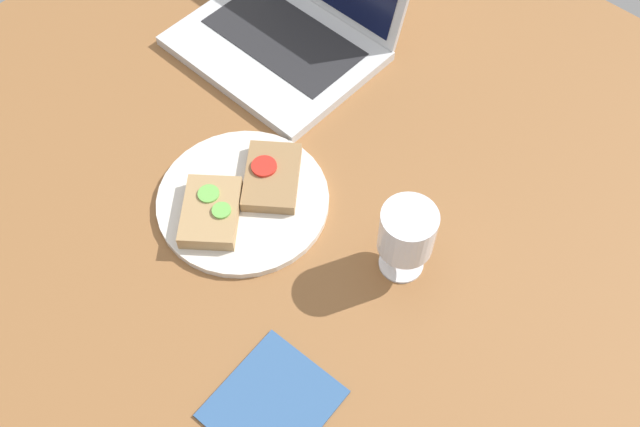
{
  "coord_description": "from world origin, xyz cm",
  "views": [
    {
      "loc": [
        41.32,
        -40.22,
        90.53
      ],
      "look_at": [
        5.3,
        -1.27,
        8.0
      ],
      "focal_mm": 40.0,
      "sensor_mm": 36.0,
      "label": 1
    }
  ],
  "objects": [
    {
      "name": "wine_glass",
      "position": [
        17.11,
        2.63,
        11.25
      ],
      "size": [
        7.53,
        7.53,
        12.37
      ],
      "color": "white",
      "rests_on": "wooden_table"
    },
    {
      "name": "laptop",
      "position": [
        -24.9,
        24.12,
        6.64
      ],
      "size": [
        32.33,
        30.07,
        20.09
      ],
      "color": "silver",
      "rests_on": "wooden_table"
    },
    {
      "name": "wooden_table",
      "position": [
        0.0,
        0.0,
        1.5
      ],
      "size": [
        140.0,
        140.0,
        3.0
      ],
      "primitive_type": "cube",
      "color": "brown",
      "rests_on": "ground"
    },
    {
      "name": "plate",
      "position": [
        -6.5,
        -5.17,
        3.59
      ],
      "size": [
        25.32,
        25.32,
        1.18
      ],
      "primitive_type": "cylinder",
      "color": "silver",
      "rests_on": "wooden_table"
    },
    {
      "name": "sandwich_with_tomato",
      "position": [
        -5.6,
        0.06,
        5.17
      ],
      "size": [
        13.39,
        14.04,
        2.36
      ],
      "color": "#937047",
      "rests_on": "plate"
    },
    {
      "name": "napkin",
      "position": [
        17.98,
        -23.68,
        3.2
      ],
      "size": [
        14.08,
        15.47,
        0.4
      ],
      "primitive_type": "cube",
      "rotation": [
        0.0,
        0.0,
        0.06
      ],
      "color": "#33598C",
      "rests_on": "wooden_table"
    },
    {
      "name": "sandwich_with_cucumber",
      "position": [
        -7.46,
        -10.37,
        5.4
      ],
      "size": [
        13.21,
        13.65,
        2.75
      ],
      "color": "#A88456",
      "rests_on": "plate"
    }
  ]
}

